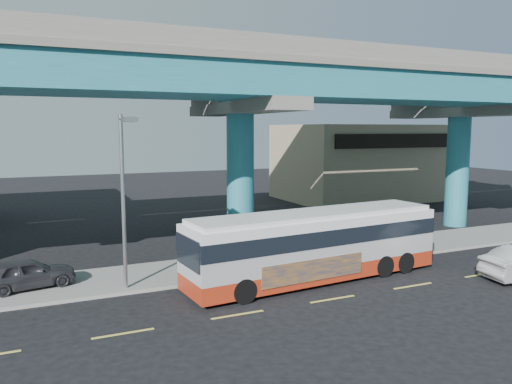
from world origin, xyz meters
name	(u,v)px	position (x,y,z in m)	size (l,w,h in m)	color
ground	(328,297)	(0.00, 0.00, 0.00)	(120.00, 120.00, 0.00)	black
sidewalk	(268,262)	(0.00, 5.50, 0.07)	(70.00, 4.00, 0.15)	gray
lane_markings	(333,299)	(0.00, -0.30, 0.01)	(58.00, 0.12, 0.01)	#D8C64C
viaduct	(239,81)	(0.00, 9.11, 9.14)	(52.00, 12.40, 11.70)	#21727D
building_beige	(358,162)	(18.00, 22.98, 3.51)	(14.00, 10.23, 7.00)	tan
transit_bus	(316,243)	(0.69, 2.15, 1.67)	(12.04, 3.56, 3.05)	#A12913
parked_car	(28,273)	(-10.79, 5.57, 0.77)	(3.88, 2.14, 1.25)	#303136
street_lamp	(125,177)	(-7.16, 3.46, 4.75)	(0.50, 2.32, 7.01)	gray
stop_sign	(386,219)	(6.12, 4.18, 1.98)	(0.74, 0.25, 2.54)	gray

